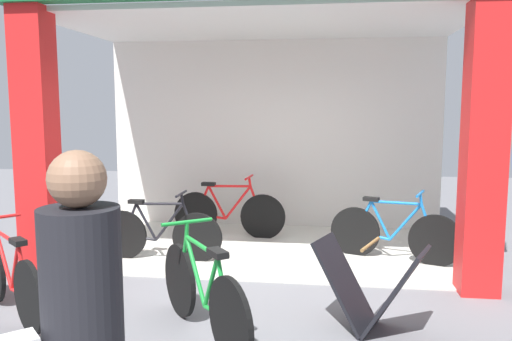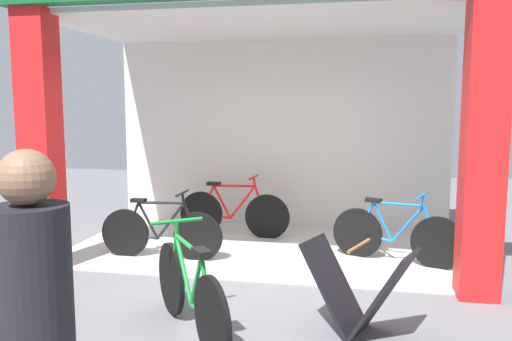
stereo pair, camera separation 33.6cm
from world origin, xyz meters
The scene contains 8 objects.
ground_plane centered at (0.00, 0.00, 0.00)m, with size 18.35×18.35×0.00m, color slate.
shop_facade centered at (0.00, 1.38, 2.04)m, with size 5.38×3.05×3.83m.
bicycle_inside_0 centered at (-0.57, 1.88, 0.37)m, with size 1.67×0.46×0.92m.
bicycle_inside_1 centered at (1.68, 1.00, 0.36)m, with size 1.54×0.60×0.89m.
bicycle_inside_2 centered at (-1.21, 0.63, 0.35)m, with size 1.59×0.43×0.87m.
bicycle_parked_0 centered at (-0.17, -1.39, 0.37)m, with size 1.06×1.38×0.93m.
bicycle_parked_1 centered at (-2.01, -1.21, 0.36)m, with size 1.28×1.06×0.89m.
sandwich_board_sign centered at (1.21, -1.09, 0.39)m, with size 1.01×0.76×0.79m.
Camera 2 is at (1.15, -5.33, 1.91)m, focal length 36.02 mm.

